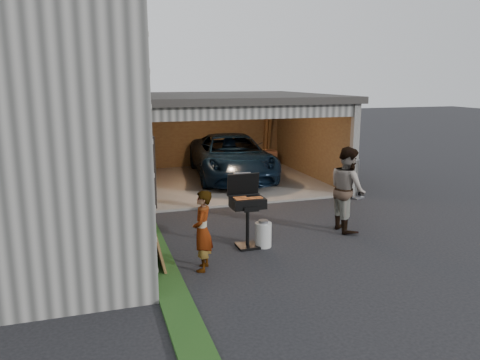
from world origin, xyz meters
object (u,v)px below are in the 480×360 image
object	(u,v)px
propane_tank	(263,235)
man	(347,189)
woman	(202,231)
bbq_grill	(247,205)
plywood_panel	(156,241)
minivan	(231,158)
hand_truck	(356,191)

from	to	relation	value
propane_tank	man	bearing A→B (deg)	11.72
woman	bbq_grill	world-z (taller)	bbq_grill
plywood_panel	minivan	bearing A→B (deg)	63.24
bbq_grill	propane_tank	world-z (taller)	bbq_grill
woman	propane_tank	xyz separation A→B (m)	(1.46, 0.79, -0.48)
woman	bbq_grill	bearing A→B (deg)	149.58
man	hand_truck	world-z (taller)	man
minivan	man	xyz separation A→B (m)	(0.91, -6.08, 0.23)
minivan	woman	xyz separation A→B (m)	(-2.73, -7.32, 0.00)
minivan	propane_tank	xyz separation A→B (m)	(-1.28, -6.54, -0.48)
propane_tank	woman	bearing A→B (deg)	-151.62
woman	plywood_panel	bearing A→B (deg)	-91.27
propane_tank	plywood_panel	xyz separation A→B (m)	(-2.25, -0.45, 0.26)
minivan	woman	distance (m)	7.82
minivan	man	size ratio (longest dim) A/B	2.75
minivan	bbq_grill	world-z (taller)	bbq_grill
minivan	plywood_panel	bearing A→B (deg)	-110.45
woman	hand_truck	size ratio (longest dim) A/B	1.31
hand_truck	minivan	bearing A→B (deg)	104.49
bbq_grill	plywood_panel	world-z (taller)	bbq_grill
man	hand_truck	size ratio (longest dim) A/B	1.71
bbq_grill	hand_truck	xyz separation A→B (m)	(4.29, 2.86, -0.68)
woman	hand_truck	bearing A→B (deg)	146.41
man	propane_tank	distance (m)	2.34
woman	minivan	bearing A→B (deg)	-178.66
man	plywood_panel	distance (m)	4.55
man	plywood_panel	size ratio (longest dim) A/B	1.85
propane_tank	plywood_panel	world-z (taller)	plywood_panel
bbq_grill	propane_tank	bearing A→B (deg)	-15.89
plywood_panel	hand_truck	xyz separation A→B (m)	(6.21, 3.40, -0.30)
minivan	bbq_grill	xyz separation A→B (m)	(-1.60, -6.44, 0.16)
hand_truck	man	bearing A→B (deg)	-147.78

